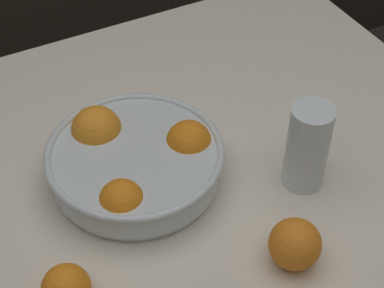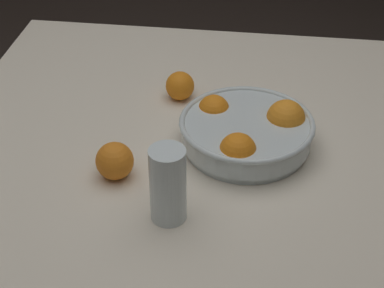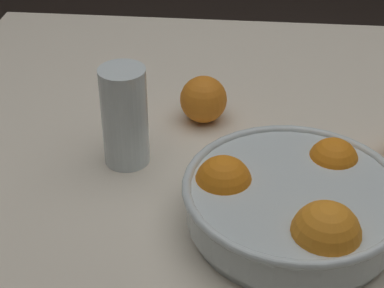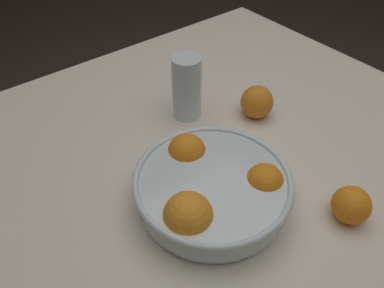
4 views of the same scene
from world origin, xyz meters
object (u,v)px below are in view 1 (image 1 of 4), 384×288
Objects in this scene: orange_loose_front at (295,244)px; juice_glass at (307,151)px; fruit_bowl at (135,161)px; orange_loose_near_bowl at (66,288)px.

juice_glass is at bearing 50.30° from orange_loose_front.
fruit_bowl is at bearing 151.57° from juice_glass.
fruit_bowl reaches higher than orange_loose_near_bowl.
orange_loose_near_bowl is 0.89× the size of orange_loose_front.
orange_loose_near_bowl is 0.32m from orange_loose_front.
juice_glass is 2.23× the size of orange_loose_near_bowl.
orange_loose_near_bowl is (-0.42, -0.04, -0.03)m from juice_glass.
juice_glass is 1.98× the size of orange_loose_front.
fruit_bowl is 1.88× the size of juice_glass.
juice_glass is (0.24, -0.13, 0.03)m from fruit_bowl.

